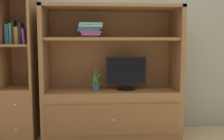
{
  "coord_description": "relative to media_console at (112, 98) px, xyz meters",
  "views": [
    {
      "loc": [
        -0.21,
        -2.72,
        1.19
      ],
      "look_at": [
        0.0,
        0.35,
        0.86
      ],
      "focal_mm": 40.93,
      "sensor_mm": 36.0,
      "label": 1
    }
  ],
  "objects": [
    {
      "name": "painted_rear_wall",
      "position": [
        0.0,
        0.34,
        0.9
      ],
      "size": [
        6.0,
        0.1,
        2.8
      ],
      "primitive_type": "cube",
      "color": "gray",
      "rests_on": "ground_plane"
    },
    {
      "name": "tv_monitor",
      "position": [
        0.18,
        -0.03,
        0.31
      ],
      "size": [
        0.5,
        0.23,
        0.41
      ],
      "color": "black",
      "rests_on": "media_console"
    },
    {
      "name": "bookshelf_tall",
      "position": [
        -1.11,
        0.0,
        0.1
      ],
      "size": [
        0.38,
        0.47,
        1.77
      ],
      "color": "brown",
      "rests_on": "ground_plane"
    },
    {
      "name": "media_console",
      "position": [
        0.0,
        0.0,
        0.0
      ],
      "size": [
        1.66,
        0.54,
        1.62
      ],
      "color": "brown",
      "rests_on": "ground_plane"
    },
    {
      "name": "magazine_stack",
      "position": [
        -0.26,
        -0.01,
        0.83
      ],
      "size": [
        0.31,
        0.36,
        0.17
      ],
      "color": "black",
      "rests_on": "media_console"
    },
    {
      "name": "potted_plant",
      "position": [
        -0.2,
        -0.07,
        0.15
      ],
      "size": [
        0.13,
        0.09,
        0.27
      ],
      "color": "#384C56",
      "rests_on": "media_console"
    },
    {
      "name": "upright_book_row",
      "position": [
        -1.14,
        -0.01,
        0.78
      ],
      "size": [
        0.23,
        0.15,
        0.28
      ],
      "color": "#2D519E",
      "rests_on": "bookshelf_tall"
    }
  ]
}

